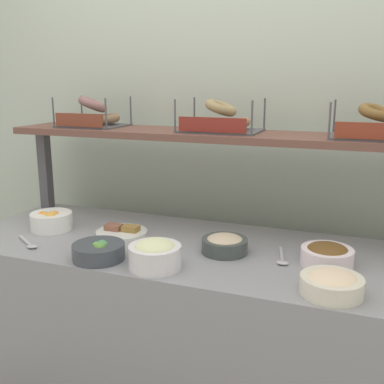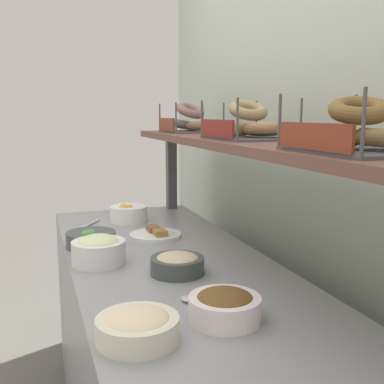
{
  "view_description": "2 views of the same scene",
  "coord_description": "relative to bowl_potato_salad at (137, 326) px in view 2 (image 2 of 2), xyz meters",
  "views": [
    {
      "loc": [
        0.61,
        -1.63,
        1.5
      ],
      "look_at": [
        -0.03,
        0.05,
        1.06
      ],
      "focal_mm": 43.28,
      "sensor_mm": 36.0,
      "label": 1
    },
    {
      "loc": [
        1.54,
        -0.45,
        1.37
      ],
      "look_at": [
        -0.02,
        0.08,
        1.09
      ],
      "focal_mm": 43.84,
      "sensor_mm": 36.0,
      "label": 2
    }
  ],
  "objects": [
    {
      "name": "back_wall",
      "position": [
        -0.54,
        0.79,
        0.31
      ],
      "size": [
        3.16,
        0.06,
        2.4
      ],
      "primitive_type": "cube",
      "color": "#B3C2B0",
      "rests_on": "ground_plane"
    },
    {
      "name": "bowl_scallion_spread",
      "position": [
        -0.6,
        -0.01,
        0.02
      ],
      "size": [
        0.19,
        0.19,
        0.1
      ],
      "color": "white",
      "rests_on": "deli_counter"
    },
    {
      "name": "upper_shelf",
      "position": [
        -0.54,
        0.51,
        0.38
      ],
      "size": [
        1.92,
        0.32,
        0.03
      ],
      "primitive_type": "cube",
      "color": "brown",
      "rests_on": "shelf_riser_left"
    },
    {
      "name": "bowl_veggie_mix",
      "position": [
        -0.83,
        -0.01,
        -0.0
      ],
      "size": [
        0.19,
        0.19,
        0.07
      ],
      "color": "#3C434A",
      "rests_on": "deli_counter"
    },
    {
      "name": "shelf_riser_left",
      "position": [
        -1.46,
        0.51,
        0.16
      ],
      "size": [
        0.05,
        0.05,
        0.4
      ],
      "primitive_type": "cube",
      "color": "#4C4C51",
      "rests_on": "deli_counter"
    },
    {
      "name": "bowl_tuna_salad",
      "position": [
        -0.41,
        0.22,
        -0.0
      ],
      "size": [
        0.18,
        0.18,
        0.07
      ],
      "color": "#3E4643",
      "rests_on": "deli_counter"
    },
    {
      "name": "bagel_basket_everything",
      "position": [
        -0.53,
        0.52,
        0.44
      ],
      "size": [
        0.34,
        0.25,
        0.14
      ],
      "color": "#4C4C51",
      "rests_on": "upper_shelf"
    },
    {
      "name": "bagel_basket_cinnamon_raisin",
      "position": [
        0.09,
        0.5,
        0.44
      ],
      "size": [
        0.33,
        0.25,
        0.14
      ],
      "color": "#4C4C51",
      "rests_on": "upper_shelf"
    },
    {
      "name": "serving_spoon_by_edge",
      "position": [
        -0.19,
        0.22,
        -0.03
      ],
      "size": [
        0.06,
        0.17,
        0.01
      ],
      "color": "#B7B7BC",
      "rests_on": "deli_counter"
    },
    {
      "name": "serving_plate_white",
      "position": [
        -0.89,
        0.27,
        -0.02
      ],
      "size": [
        0.22,
        0.22,
        0.04
      ],
      "color": "white",
      "rests_on": "deli_counter"
    },
    {
      "name": "deli_counter",
      "position": [
        -0.54,
        0.24,
        -0.46
      ],
      "size": [
        1.96,
        0.7,
        0.85
      ],
      "primitive_type": "cube",
      "color": "gray",
      "rests_on": "ground_plane"
    },
    {
      "name": "bowl_fruit_salad",
      "position": [
        -1.22,
        0.22,
        0.01
      ],
      "size": [
        0.18,
        0.18,
        0.09
      ],
      "color": "white",
      "rests_on": "deli_counter"
    },
    {
      "name": "bowl_potato_salad",
      "position": [
        0.0,
        0.0,
        0.0
      ],
      "size": [
        0.19,
        0.19,
        0.07
      ],
      "color": "silver",
      "rests_on": "deli_counter"
    },
    {
      "name": "bowl_chocolate_spread",
      "position": [
        -0.03,
        0.23,
        0.0
      ],
      "size": [
        0.19,
        0.19,
        0.08
      ],
      "color": "white",
      "rests_on": "deli_counter"
    },
    {
      "name": "serving_spoon_near_plate",
      "position": [
        -1.17,
        0.02,
        -0.03
      ],
      "size": [
        0.16,
        0.11,
        0.01
      ],
      "color": "#B7B7BC",
      "rests_on": "deli_counter"
    },
    {
      "name": "bagel_basket_poppy",
      "position": [
        -1.17,
        0.52,
        0.44
      ],
      "size": [
        0.29,
        0.26,
        0.15
      ],
      "color": "#4C4C51",
      "rests_on": "upper_shelf"
    }
  ]
}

